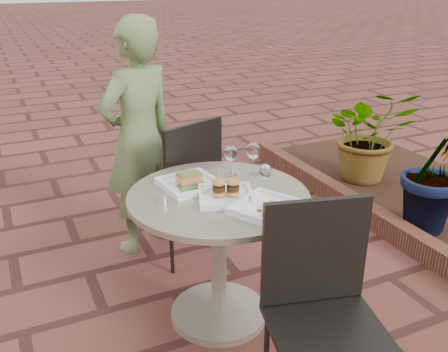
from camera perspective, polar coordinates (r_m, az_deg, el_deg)
name	(u,v)px	position (r m, az deg, el deg)	size (l,w,h in m)	color
ground	(175,292)	(3.02, -5.62, -13.09)	(60.00, 60.00, 0.00)	brown
cafe_table	(219,238)	(2.57, -0.61, -7.06)	(0.90, 0.90, 0.73)	gray
chair_far	(183,179)	(3.11, -4.71, -0.32)	(0.56, 0.56, 0.93)	black
chair_near	(322,298)	(2.07, 11.12, -13.47)	(0.54, 0.54, 0.93)	black
diner	(139,139)	(3.20, -9.71, 4.15)	(0.55, 0.36, 1.52)	#596F3D
plate_salmon	(190,183)	(2.53, -3.96, -0.78)	(0.30, 0.30, 0.07)	white
plate_sliders	(226,193)	(2.39, 0.22, -1.93)	(0.33, 0.33, 0.17)	white
plate_tuna	(268,208)	(2.28, 5.08, -3.65)	(0.39, 0.39, 0.03)	white
wine_glass_right	(265,173)	(2.43, 4.75, 0.35)	(0.06, 0.06, 0.15)	white
wine_glass_mid	(231,154)	(2.64, 0.78, 2.53)	(0.07, 0.07, 0.17)	white
wine_glass_far	(253,152)	(2.66, 3.37, 2.80)	(0.08, 0.08, 0.18)	white
steel_ramekin	(163,199)	(2.37, -6.99, -2.62)	(0.05, 0.05, 0.04)	silver
cutlery_set	(293,206)	(2.34, 7.90, -3.46)	(0.08, 0.18, 0.00)	silver
planter_curb	(360,209)	(3.92, 15.30, -3.65)	(0.12, 3.00, 0.15)	brown
mulch_bed	(428,198)	(4.40, 22.28, -2.32)	(1.30, 3.00, 0.06)	black
potted_plant_a	(369,134)	(4.41, 16.27, 4.64)	(0.73, 0.63, 0.81)	#33662D
potted_plant_b	(439,169)	(3.66, 23.35, 0.77)	(0.49, 0.40, 0.90)	#386B33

